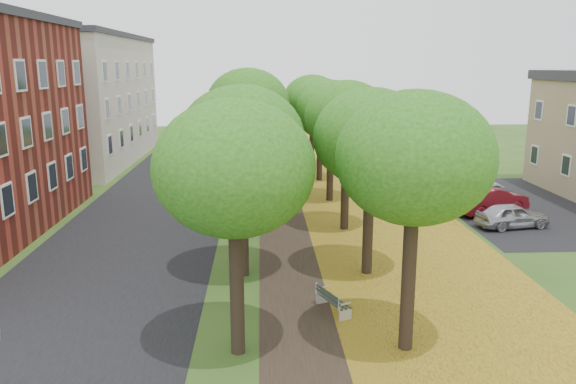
{
  "coord_description": "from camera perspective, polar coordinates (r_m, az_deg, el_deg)",
  "views": [
    {
      "loc": [
        -1.49,
        -14.57,
        7.99
      ],
      "look_at": [
        -0.32,
        9.4,
        2.5
      ],
      "focal_mm": 35.0,
      "sensor_mm": 36.0,
      "label": 1
    }
  ],
  "objects": [
    {
      "name": "bench",
      "position": [
        18.83,
        4.49,
        -10.93
      ],
      "size": [
        1.07,
        1.67,
        0.77
      ],
      "rotation": [
        0.0,
        0.0,
        1.98
      ],
      "color": "#29332C",
      "rests_on": "ground"
    },
    {
      "name": "car_silver",
      "position": [
        30.12,
        21.83,
        -2.23
      ],
      "size": [
        3.84,
        2.1,
        1.24
      ],
      "primitive_type": "imported",
      "rotation": [
        0.0,
        0.0,
        1.75
      ],
      "color": "#AAAAAE",
      "rests_on": "ground"
    },
    {
      "name": "building_cream",
      "position": [
        50.11,
        -21.08,
        8.85
      ],
      "size": [
        10.3,
        20.3,
        10.4
      ],
      "color": "beige",
      "rests_on": "ground"
    },
    {
      "name": "parking_lot",
      "position": [
        34.98,
        22.68,
        -1.33
      ],
      "size": [
        9.0,
        16.0,
        0.01
      ],
      "primitive_type": "cube",
      "color": "black",
      "rests_on": "ground"
    },
    {
      "name": "car_red",
      "position": [
        32.57,
        19.84,
        -0.77
      ],
      "size": [
        4.72,
        3.23,
        1.47
      ],
      "primitive_type": "imported",
      "rotation": [
        0.0,
        0.0,
        1.98
      ],
      "color": "maroon",
      "rests_on": "ground"
    },
    {
      "name": "street_asphalt",
      "position": [
        31.22,
        -13.81,
        -2.32
      ],
      "size": [
        8.0,
        70.0,
        0.01
      ],
      "primitive_type": "cube",
      "color": "black",
      "rests_on": "ground"
    },
    {
      "name": "ground",
      "position": [
        16.69,
        2.79,
        -15.74
      ],
      "size": [
        120.0,
        120.0,
        0.0
      ],
      "primitive_type": "plane",
      "color": "#2D4C19",
      "rests_on": "ground"
    },
    {
      "name": "leaf_verge",
      "position": [
        31.31,
        9.27,
        -2.06
      ],
      "size": [
        7.5,
        70.0,
        0.01
      ],
      "primitive_type": "cube",
      "color": "gold",
      "rests_on": "ground"
    },
    {
      "name": "tree_row_east",
      "position": [
        29.98,
        5.11,
        7.65
      ],
      "size": [
        4.39,
        34.39,
        7.18
      ],
      "color": "black",
      "rests_on": "ground"
    },
    {
      "name": "tree_row_west",
      "position": [
        29.7,
        -4.19,
        7.62
      ],
      "size": [
        4.39,
        34.39,
        7.18
      ],
      "color": "black",
      "rests_on": "ground"
    },
    {
      "name": "car_white",
      "position": [
        36.18,
        17.47,
        0.67
      ],
      "size": [
        5.44,
        3.25,
        1.41
      ],
      "primitive_type": "imported",
      "rotation": [
        0.0,
        0.0,
        1.76
      ],
      "color": "beige",
      "rests_on": "ground"
    },
    {
      "name": "car_grey",
      "position": [
        35.11,
        18.72,
        0.07
      ],
      "size": [
        4.37,
        1.97,
        1.24
      ],
      "primitive_type": "imported",
      "rotation": [
        0.0,
        0.0,
        1.63
      ],
      "color": "#333438",
      "rests_on": "ground"
    },
    {
      "name": "footpath",
      "position": [
        30.67,
        0.09,
        -2.21
      ],
      "size": [
        3.2,
        70.0,
        0.01
      ],
      "primitive_type": "cube",
      "color": "black",
      "rests_on": "ground"
    }
  ]
}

